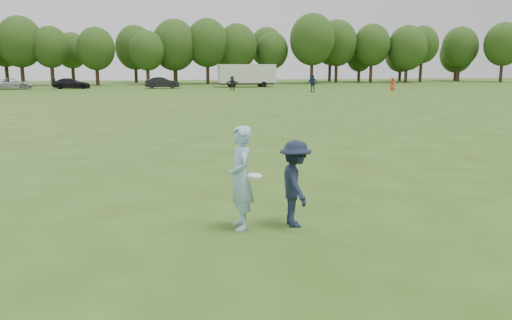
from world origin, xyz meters
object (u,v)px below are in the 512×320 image
Objects in this scene: defender at (295,184)px; field_cone at (390,93)px; thrower at (241,178)px; cargo_trailer at (247,74)px; player_far_b at (313,83)px; car_d at (71,84)px; car_c at (12,84)px; player_far_d at (232,83)px; car_f at (162,83)px; player_far_c at (393,84)px.

defender is 5.48× the size of field_cone.
thrower is 62.78m from cargo_trailer.
car_d is (-28.08, 15.26, -0.31)m from player_far_b.
car_c is at bearing -179.82° from cargo_trailer.
player_far_d is 0.39× the size of car_f.
player_far_b is 6.65× the size of field_cone.
player_far_d is 0.38× the size of car_d.
car_c is 47.03m from field_cone.
player_far_b is at bearing -121.24° from car_c.
player_far_d is 5.96× the size of field_cone.
car_d is at bearing -179.83° from cargo_trailer.
player_far_b is 31.95m from car_d.
car_d is (7.26, 0.03, -0.01)m from car_c.
player_far_b is (17.68, 46.04, 0.04)m from thrower.
player_far_d reaches higher than player_far_c.
thrower is at bearing -102.15° from cargo_trailer.
player_far_c is 19.69m from player_far_d.
thrower is 62.17m from car_d.
player_far_d is 19.01m from field_cone.
car_c is at bearing 17.94° from player_far_c.
field_cone is (6.24, -6.76, -0.85)m from player_far_b.
cargo_trailer is (11.95, 1.74, 1.02)m from car_f.
player_far_b is 15.98m from cargo_trailer.
car_f is at bearing 10.70° from player_far_c.
defender is 55.17m from player_far_c.
car_f is at bearing 138.06° from field_cone.
defender is 52.15m from player_far_d.
player_far_b is (16.65, 46.13, 0.18)m from defender.
defender is 1.04× the size of player_far_c.
cargo_trailer is at bearing 115.85° from field_cone.
player_far_b is at bearing 132.70° from field_cone.
player_far_c is (27.61, 47.77, -0.03)m from defender.
car_c is at bearing 152.12° from field_cone.
cargo_trailer is (-15.42, 13.69, 0.99)m from player_far_c.
cargo_trailer is (3.92, 9.97, 0.88)m from player_far_d.
cargo_trailer is at bearing -7.77° from defender.
car_f is at bearing -171.74° from cargo_trailer.
cargo_trailer reaches higher than player_far_b.
defender is 0.36× the size of car_f.
car_d is 1.04× the size of car_f.
cargo_trailer is (-10.70, 22.09, 1.63)m from field_cone.
field_cone is (14.62, -12.12, -0.74)m from player_far_d.
player_far_c is (28.63, 47.68, -0.17)m from thrower.
thrower is at bearing -170.52° from car_d.
thrower reaches higher than player_far_d.
player_far_b is 11.08m from player_far_c.
car_f is 30.46m from field_cone.
thrower is at bearing 93.32° from player_far_c.
car_d is 23.64m from cargo_trailer.
field_cone is (34.32, -22.02, -0.54)m from car_d.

